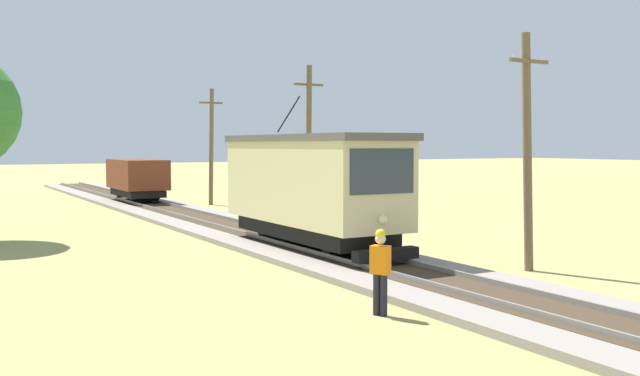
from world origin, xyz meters
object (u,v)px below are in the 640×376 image
red_tram (312,185)px  utility_pole_mid (309,143)px  utility_pole_near_tram (527,149)px  track_worker (380,268)px  utility_pole_far (211,145)px  freight_car (137,178)px

red_tram → utility_pole_mid: bearing=61.8°
utility_pole_near_tram → utility_pole_mid: (-0.00, 12.54, 0.16)m
red_tram → utility_pole_near_tram: (3.63, -5.77, 1.19)m
track_worker → utility_pole_far: bearing=-133.0°
red_tram → utility_pole_far: size_ratio=1.27×
red_tram → track_worker: (-2.87, -8.05, -1.21)m
utility_pole_mid → track_worker: 16.38m
utility_pole_far → red_tram: bearing=-101.1°
red_tram → track_worker: bearing=-109.6°
utility_pole_far → track_worker: (-6.50, -26.46, -2.46)m
utility_pole_far → track_worker: size_ratio=3.76×
utility_pole_far → track_worker: bearing=-103.8°
utility_pole_mid → utility_pole_far: 11.64m
utility_pole_mid → utility_pole_far: size_ratio=1.03×
utility_pole_near_tram → utility_pole_mid: 12.54m
utility_pole_mid → track_worker: bearing=-113.7°
freight_car → utility_pole_far: 4.82m
utility_pole_mid → utility_pole_near_tram: bearing=-90.0°
freight_car → utility_pole_mid: (3.63, -14.19, 1.99)m
utility_pole_mid → track_worker: size_ratio=3.87×
track_worker → freight_car: bearing=-124.8°
utility_pole_far → track_worker: 27.36m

